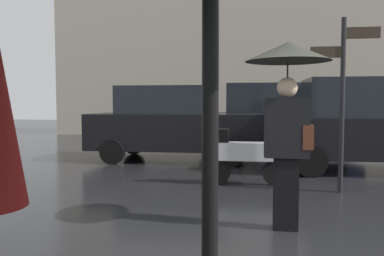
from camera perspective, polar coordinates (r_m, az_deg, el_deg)
pedestrian_with_umbrella at (r=4.71m, az=13.54°, el=5.40°), size 0.98×0.98×2.17m
parked_scooter at (r=7.25m, az=7.43°, el=-3.72°), size 1.49×0.32×1.23m
parked_car_left at (r=9.32m, az=23.91°, el=0.36°), size 4.23×1.83×2.00m
parked_car_right at (r=10.33m, az=-2.49°, el=0.73°), size 4.38×2.06×1.90m
parked_car_distant at (r=12.19m, az=11.77°, el=1.38°), size 4.59×2.01×2.05m
street_signpost at (r=6.97m, az=20.79°, el=5.49°), size 1.08×0.08×2.86m
building_block at (r=19.32m, az=8.67°, el=17.28°), size 18.03×2.48×12.11m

